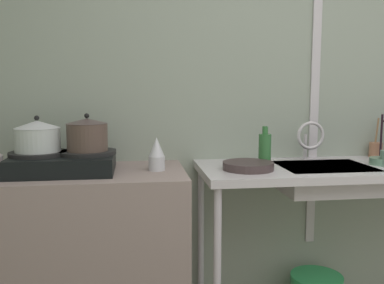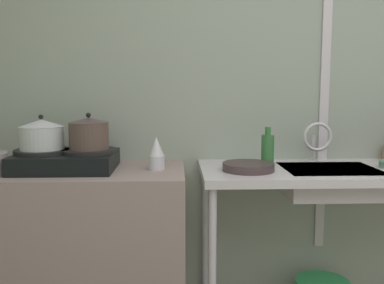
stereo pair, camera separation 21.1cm
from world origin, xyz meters
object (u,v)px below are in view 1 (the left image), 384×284
percolator (157,154)px  small_bowl_on_drainboard (383,161)px  stove (64,162)px  bottle_by_sink (265,149)px  faucet (310,137)px  pot_on_left_burner (37,136)px  utensil_jar (376,149)px  frying_pan (248,166)px  sink_basin (324,178)px  pot_on_right_burner (87,134)px

percolator → small_bowl_on_drainboard: (1.20, -0.01, -0.06)m
stove → bottle_by_sink: 1.02m
stove → faucet: bearing=6.3°
pot_on_left_burner → utensil_jar: size_ratio=0.93×
pot_on_left_burner → small_bowl_on_drainboard: 1.77m
percolator → faucet: 0.87m
stove → frying_pan: bearing=-3.5°
stove → percolator: size_ratio=3.04×
percolator → stove: bearing=178.6°
bottle_by_sink → utensil_jar: 0.76m
pot_on_left_burner → utensil_jar: pot_on_left_burner is taller
faucet → utensil_jar: bearing=10.0°
frying_pan → stove: bearing=176.5°
sink_basin → utensil_jar: bearing=28.7°
stove → sink_basin: 1.33m
sink_basin → small_bowl_on_drainboard: size_ratio=3.39×
percolator → small_bowl_on_drainboard: 1.20m
pot_on_right_burner → faucet: size_ratio=0.89×
percolator → frying_pan: (0.45, -0.04, -0.06)m
faucet → bottle_by_sink: size_ratio=1.08×
pot_on_right_burner → small_bowl_on_drainboard: pot_on_right_burner is taller
utensil_jar → faucet: bearing=-170.0°
sink_basin → utensil_jar: utensil_jar is taller
pot_on_right_burner → stove: bearing=-180.0°
sink_basin → faucet: (-0.02, 0.16, 0.20)m
pot_on_right_burner → sink_basin: pot_on_right_burner is taller
frying_pan → bottle_by_sink: 0.17m
stove → pot_on_left_burner: size_ratio=2.35×
frying_pan → small_bowl_on_drainboard: 0.75m
bottle_by_sink → utensil_jar: size_ratio=0.90×
sink_basin → faucet: faucet is taller
faucet → small_bowl_on_drainboard: faucet is taller
sink_basin → frying_pan: bearing=-174.0°
small_bowl_on_drainboard → utensil_jar: size_ratio=0.61×
faucet → small_bowl_on_drainboard: size_ratio=1.61×
frying_pan → utensil_jar: utensil_jar is taller
utensil_jar → pot_on_right_burner: bearing=-172.3°
pot_on_left_burner → pot_on_right_burner: pot_on_right_burner is taller
pot_on_left_burner → pot_on_right_burner: (0.23, 0.00, 0.00)m
small_bowl_on_drainboard → utensil_jar: bearing=67.0°
small_bowl_on_drainboard → bottle_by_sink: bearing=174.8°
frying_pan → utensil_jar: size_ratio=1.11×
faucet → pot_on_left_burner: bearing=-174.2°
pot_on_right_burner → sink_basin: bearing=-0.5°
stove → utensil_jar: utensil_jar is taller
stove → pot_on_right_burner: (0.12, 0.00, 0.13)m
percolator → bottle_by_sink: (0.57, 0.05, 0.01)m
frying_pan → faucet: bearing=26.2°
stove → pot_on_left_burner: (-0.12, 0.00, 0.13)m
pot_on_right_burner → bottle_by_sink: pot_on_right_burner is taller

